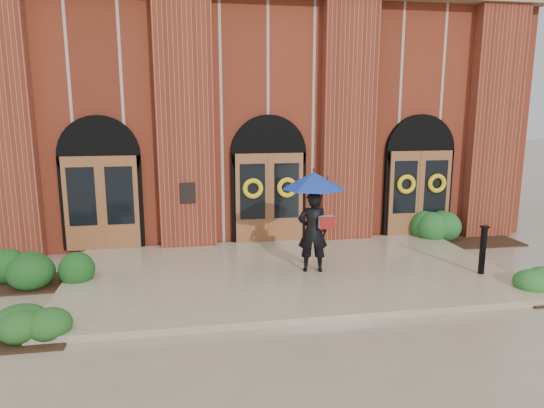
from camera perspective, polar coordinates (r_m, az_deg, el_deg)
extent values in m
plane|color=gray|center=(11.34, 2.02, -8.72)|extent=(90.00, 90.00, 0.00)
cube|color=tan|center=(11.46, 1.86, -8.12)|extent=(10.00, 5.30, 0.15)
cube|color=maroon|center=(19.46, -3.42, 10.09)|extent=(16.00, 12.00, 7.00)
cube|color=black|center=(13.09, -9.89, 1.29)|extent=(0.40, 0.05, 0.55)
cube|color=maroon|center=(13.92, -29.23, 8.29)|extent=(1.50, 0.45, 7.00)
cube|color=maroon|center=(13.16, -10.17, 9.44)|extent=(1.50, 0.45, 7.00)
cube|color=maroon|center=(13.90, 8.98, 9.56)|extent=(1.50, 0.45, 7.00)
cube|color=maroon|center=(15.93, 24.68, 8.88)|extent=(1.50, 0.45, 7.00)
cube|color=brown|center=(13.56, -19.40, 0.08)|extent=(1.90, 0.10, 2.50)
cylinder|color=black|center=(13.53, -19.65, 5.40)|extent=(2.10, 0.22, 2.10)
cube|color=brown|center=(13.56, -0.31, 0.72)|extent=(1.90, 0.10, 2.50)
cylinder|color=black|center=(13.52, -0.41, 6.04)|extent=(2.10, 0.22, 2.10)
cube|color=brown|center=(14.97, 16.93, 1.23)|extent=(1.90, 0.10, 2.50)
cylinder|color=black|center=(14.94, 16.97, 6.05)|extent=(2.10, 0.22, 2.10)
torus|color=yellow|center=(13.32, -2.26, 1.83)|extent=(0.57, 0.13, 0.57)
torus|color=yellow|center=(13.48, 1.79, 1.95)|extent=(0.57, 0.13, 0.57)
torus|color=yellow|center=(14.61, 15.53, 2.26)|extent=(0.57, 0.13, 0.57)
torus|color=yellow|center=(15.04, 18.84, 2.32)|extent=(0.57, 0.13, 0.57)
imported|color=black|center=(11.15, 4.81, -3.26)|extent=(0.75, 0.56, 1.88)
cone|color=#133197|center=(10.91, 4.91, 2.78)|extent=(1.68, 1.68, 0.38)
cylinder|color=black|center=(10.96, 5.18, 0.17)|extent=(0.02, 0.02, 0.62)
cube|color=#AFB1B4|center=(11.02, 6.41, -2.12)|extent=(0.38, 0.23, 0.28)
cube|color=maroon|center=(10.93, 6.56, -2.24)|extent=(0.35, 0.09, 0.28)
cube|color=black|center=(12.01, 23.54, -5.08)|extent=(0.10, 0.10, 1.08)
cube|color=black|center=(11.88, 23.75, -2.48)|extent=(0.15, 0.15, 0.04)
ellipsoid|color=#174416|center=(11.94, -24.03, -6.86)|extent=(2.81, 1.12, 0.72)
ellipsoid|color=#1D5420|center=(15.18, 20.92, -2.67)|extent=(3.29, 1.31, 0.84)
ellipsoid|color=#1C4A19|center=(9.61, -27.12, -12.16)|extent=(1.43, 1.22, 0.50)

